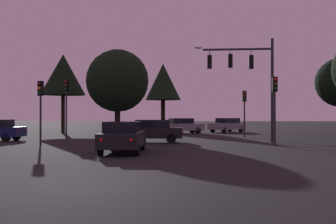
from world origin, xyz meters
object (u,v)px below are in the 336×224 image
Objects in this scene: car_crossing_left at (151,131)px; car_parked_lot at (182,126)px; traffic_light_corner_right at (244,104)px; car_nearside_lane at (123,136)px; traffic_signal_mast_arm at (248,72)px; traffic_light_corner_left at (40,99)px; traffic_light_median at (66,97)px; traffic_light_far_side at (275,97)px; tree_behind_sign at (163,82)px; car_far_lane at (227,125)px; tree_lot_edge at (63,75)px; tree_left_far at (118,81)px.

car_parked_lot is at bearing 82.66° from car_crossing_left.
car_crossing_left and car_parked_lot have the same top height.
car_nearside_lane is (-7.61, -13.74, -1.95)m from traffic_light_corner_right.
traffic_light_corner_left is at bearing -167.78° from traffic_signal_mast_arm.
traffic_signal_mast_arm is at bearing -15.92° from traffic_light_median.
traffic_signal_mast_arm is at bearing 118.68° from traffic_light_far_side.
traffic_light_median is at bearing -111.86° from tree_behind_sign.
traffic_light_corner_right is 14.41m from traffic_light_median.
traffic_light_corner_left reaches higher than car_far_lane.
traffic_light_corner_right is 9.93m from car_crossing_left.
car_crossing_left is (7.11, -3.97, -2.45)m from traffic_light_median.
traffic_light_far_side is 0.95× the size of car_crossing_left.
tree_behind_sign is at bearing 110.11° from traffic_signal_mast_arm.
car_nearside_lane is at bearing -134.55° from traffic_signal_mast_arm.
tree_lot_edge reaches higher than traffic_signal_mast_arm.
traffic_signal_mast_arm is 6.95m from traffic_light_corner_right.
car_far_lane is 17.93m from tree_lot_edge.
traffic_light_corner_right is 8.99m from traffic_light_far_side.
car_crossing_left is 0.53× the size of tree_lot_edge.
tree_lot_edge is at bearing -172.44° from car_far_lane.
traffic_light_median is 1.08× the size of car_far_lane.
car_far_lane is (-0.66, 9.06, -1.95)m from traffic_light_corner_right.
tree_behind_sign is (5.70, 22.39, 2.92)m from traffic_light_corner_left.
traffic_light_corner_left is at bearing -145.07° from traffic_light_corner_right.
traffic_light_far_side is 0.94× the size of car_parked_lot.
car_nearside_lane is 1.07× the size of car_crossing_left.
car_far_lane is at bearing 31.43° from car_parked_lot.
traffic_light_far_side reaches higher than car_far_lane.
tree_left_far is at bearing 30.56° from traffic_light_median.
car_parked_lot is at bearing 130.74° from traffic_light_corner_right.
car_nearside_lane is at bearing -96.49° from car_parked_lot.
traffic_light_median is (-14.13, -2.79, 0.50)m from traffic_light_corner_right.
tree_lot_edge reaches higher than traffic_light_median.
tree_lot_edge is (-10.06, 20.54, 5.20)m from car_nearside_lane.
car_nearside_lane is 7.00m from car_crossing_left.
traffic_light_corner_right is 10.70m from tree_left_far.
tree_left_far is (-2.70, -13.62, -1.04)m from tree_behind_sign.
car_nearside_lane is 27.15m from tree_behind_sign.
tree_left_far is 10.43m from tree_lot_edge.
traffic_light_corner_left is at bearing -117.56° from car_parked_lot.
traffic_light_corner_right is at bearing -85.80° from car_far_lane.
car_parked_lot is (8.78, 9.00, -2.45)m from traffic_light_median.
tree_lot_edge is (-12.33, 0.60, 5.20)m from car_parked_lot.
car_nearside_lane is 23.46m from tree_lot_edge.
car_parked_lot is at bearing 83.51° from car_nearside_lane.
car_crossing_left is at bearing -136.05° from traffic_light_corner_right.
car_crossing_left is 20.34m from tree_behind_sign.
car_crossing_left is at bearing -178.95° from traffic_signal_mast_arm.
traffic_signal_mast_arm reaches higher than car_crossing_left.
tree_lot_edge is at bearing 139.28° from traffic_light_far_side.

